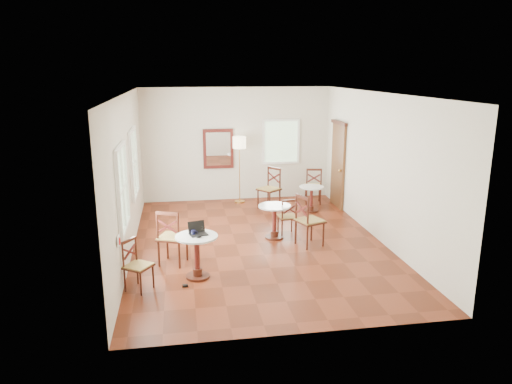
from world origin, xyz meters
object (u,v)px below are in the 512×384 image
chair_mid_a (287,217)px  power_adapter (185,286)px  laptop (198,231)px  cafe_table_mid (274,218)px  cafe_table_near (197,252)px  mouse (199,237)px  cafe_table_back (311,196)px  chair_back_a (313,186)px  water_glass (202,229)px  chair_near_a (172,237)px  chair_back_b (270,188)px  chair_mid_b (309,220)px  chair_near_b (137,265)px  floor_lamp (239,147)px  navy_mug (194,233)px

chair_mid_a → power_adapter: chair_mid_a is taller
laptop → cafe_table_mid: bearing=29.6°
cafe_table_near → mouse: bearing=-74.0°
cafe_table_back → chair_mid_a: (-0.97, -1.61, 0.01)m
cafe_table_near → chair_back_a: 5.28m
cafe_table_mid → laptop: size_ratio=2.09×
cafe_table_back → water_glass: water_glass is taller
chair_near_a → chair_back_b: chair_back_b is taller
chair_near_a → chair_mid_b: chair_mid_b is taller
cafe_table_near → mouse: 0.33m
chair_back_a → chair_back_b: (-1.22, -0.26, 0.04)m
cafe_table_near → cafe_table_mid: cafe_table_near is taller
cafe_table_near → chair_mid_b: bearing=27.7°
cafe_table_mid → chair_mid_a: size_ratio=0.87×
cafe_table_mid → chair_back_a: chair_back_a is taller
cafe_table_mid → cafe_table_back: cafe_table_mid is taller
cafe_table_back → chair_mid_a: 1.88m
cafe_table_mid → mouse: (-1.64, -1.82, 0.33)m
chair_mid_a → water_glass: water_glass is taller
chair_near_a → mouse: size_ratio=10.17×
mouse → chair_mid_b: bearing=21.5°
cafe_table_back → chair_mid_b: bearing=-107.0°
chair_near_a → chair_back_a: size_ratio=1.07×
chair_mid_b → water_glass: chair_mid_b is taller
laptop → chair_near_b: bearing=-173.9°
chair_back_a → power_adapter: size_ratio=10.41×
water_glass → chair_near_b: bearing=-156.1°
chair_back_a → laptop: size_ratio=2.83×
cafe_table_near → chair_back_b: size_ratio=0.72×
chair_back_b → floor_lamp: 1.37m
chair_near_b → power_adapter: (0.74, -0.03, -0.40)m
chair_back_a → navy_mug: bearing=63.5°
cafe_table_mid → cafe_table_back: (1.29, 1.76, -0.05)m
water_glass → cafe_table_back: bearing=49.2°
cafe_table_back → chair_back_a: chair_back_a is taller
floor_lamp → water_glass: size_ratio=16.96×
chair_mid_a → navy_mug: (-2.03, -1.83, 0.39)m
mouse → navy_mug: 0.16m
cafe_table_near → chair_back_a: bearing=52.5°
chair_mid_b → navy_mug: chair_mid_b is taller
floor_lamp → water_glass: floor_lamp is taller
chair_near_b → floor_lamp: bearing=9.6°
cafe_table_back → navy_mug: navy_mug is taller
chair_near_b → chair_back_b: chair_back_b is taller
chair_back_a → chair_mid_b: bearing=84.0°
cafe_table_back → power_adapter: bearing=-129.9°
floor_lamp → mouse: floor_lamp is taller
cafe_table_mid → chair_mid_b: bearing=-41.8°
chair_mid_a → chair_mid_b: bearing=107.8°
laptop → cafe_table_near: bearing=-122.1°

